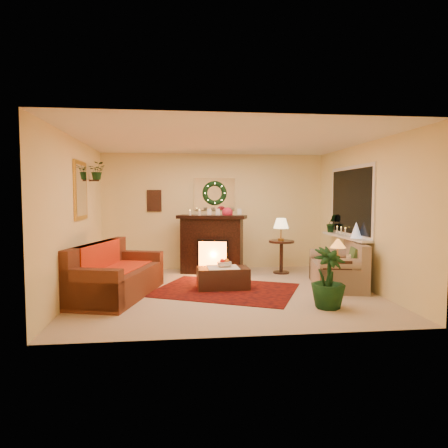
{
  "coord_description": "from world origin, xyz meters",
  "views": [
    {
      "loc": [
        -0.82,
        -6.79,
        1.65
      ],
      "look_at": [
        0.0,
        0.35,
        1.15
      ],
      "focal_mm": 32.0,
      "sensor_mm": 36.0,
      "label": 1
    }
  ],
  "objects": [
    {
      "name": "wall_front",
      "position": [
        0.0,
        -2.25,
        1.3
      ],
      "size": [
        5.0,
        5.0,
        0.0
      ],
      "primitive_type": "plane",
      "color": "#EFD88C",
      "rests_on": "ground"
    },
    {
      "name": "mantel_candle_b",
      "position": [
        -0.38,
        1.63,
        1.26
      ],
      "size": [
        0.06,
        0.06,
        0.19
      ],
      "primitive_type": "cylinder",
      "color": "beige",
      "rests_on": "fireplace"
    },
    {
      "name": "lamp_cream",
      "position": [
        1.35,
        1.47,
        0.88
      ],
      "size": [
        0.32,
        0.32,
        0.5
      ],
      "primitive_type": "cone",
      "color": "#FFDE93",
      "rests_on": "side_table_round"
    },
    {
      "name": "wall_back",
      "position": [
        0.0,
        2.25,
        1.3
      ],
      "size": [
        5.0,
        5.0,
        0.0
      ],
      "primitive_type": "plane",
      "color": "#EFD88C",
      "rests_on": "ground"
    },
    {
      "name": "floor",
      "position": [
        0.0,
        0.0,
        0.0
      ],
      "size": [
        5.0,
        5.0,
        0.0
      ],
      "primitive_type": "plane",
      "color": "beige",
      "rests_on": "ground"
    },
    {
      "name": "wreath",
      "position": [
        0.0,
        2.19,
        1.72
      ],
      "size": [
        0.55,
        0.11,
        0.55
      ],
      "primitive_type": "torus",
      "rotation": [
        1.57,
        0.0,
        0.0
      ],
      "color": "#194719",
      "rests_on": "wall_back"
    },
    {
      "name": "side_table_round",
      "position": [
        1.37,
        1.5,
        0.32
      ],
      "size": [
        0.64,
        0.64,
        0.7
      ],
      "primitive_type": "cylinder",
      "rotation": [
        0.0,
        0.0,
        -0.21
      ],
      "color": "black",
      "rests_on": "floor"
    },
    {
      "name": "wall_right",
      "position": [
        2.5,
        0.0,
        1.3
      ],
      "size": [
        4.5,
        4.5,
        0.0
      ],
      "primitive_type": "plane",
      "color": "#EFD88C",
      "rests_on": "ground"
    },
    {
      "name": "loveseat",
      "position": [
        2.06,
        0.15,
        0.42
      ],
      "size": [
        1.1,
        1.57,
        0.83
      ],
      "primitive_type": "cube",
      "rotation": [
        0.0,
        0.0,
        -0.2
      ],
      "color": "gray",
      "rests_on": "floor"
    },
    {
      "name": "gold_mirror",
      "position": [
        -2.48,
        0.3,
        1.75
      ],
      "size": [
        0.03,
        0.84,
        1.0
      ],
      "primitive_type": "cube",
      "color": "gold",
      "rests_on": "wall_left"
    },
    {
      "name": "mini_tree",
      "position": [
        2.39,
        0.11,
        1.04
      ],
      "size": [
        0.2,
        0.2,
        0.3
      ],
      "primitive_type": "cone",
      "color": "white",
      "rests_on": "window_sill"
    },
    {
      "name": "area_rug",
      "position": [
        -0.01,
        0.08,
        0.01
      ],
      "size": [
        2.88,
        2.59,
        0.01
      ],
      "primitive_type": "cube",
      "rotation": [
        0.0,
        0.0,
        -0.43
      ],
      "color": "#47170F",
      "rests_on": "floor"
    },
    {
      "name": "mantel_candle_a",
      "position": [
        -0.57,
        1.64,
        1.26
      ],
      "size": [
        0.06,
        0.06,
        0.17
      ],
      "primitive_type": "cylinder",
      "color": "white",
      "rests_on": "fireplace"
    },
    {
      "name": "fireplace",
      "position": [
        -0.11,
        1.65,
        0.55
      ],
      "size": [
        1.35,
        0.78,
        1.18
      ],
      "primitive_type": "cube",
      "rotation": [
        0.0,
        0.0,
        -0.31
      ],
      "color": "black",
      "rests_on": "floor"
    },
    {
      "name": "fruit_bowl",
      "position": [
        -0.0,
        0.23,
        0.45
      ],
      "size": [
        0.26,
        0.26,
        0.06
      ],
      "primitive_type": "cylinder",
      "color": "white",
      "rests_on": "coffee_table"
    },
    {
      "name": "hanging_plant",
      "position": [
        -2.34,
        1.05,
        1.97
      ],
      "size": [
        0.33,
        0.28,
        0.36
      ],
      "primitive_type": "imported",
      "color": "#194719",
      "rests_on": "wall_left"
    },
    {
      "name": "lamp_tiffany",
      "position": [
        1.87,
        -0.32,
        0.74
      ],
      "size": [
        0.27,
        0.27,
        0.39
      ],
      "primitive_type": "cone",
      "color": "orange",
      "rests_on": "end_table_square"
    },
    {
      "name": "red_throw",
      "position": [
        -1.9,
        0.04,
        0.46
      ],
      "size": [
        0.86,
        1.39,
        0.02
      ],
      "primitive_type": "cube",
      "color": "red",
      "rests_on": "sofa"
    },
    {
      "name": "wall_left",
      "position": [
        -2.5,
        0.0,
        1.3
      ],
      "size": [
        4.5,
        4.5,
        0.0
      ],
      "primitive_type": "plane",
      "color": "#EFD88C",
      "rests_on": "ground"
    },
    {
      "name": "sill_plant",
      "position": [
        2.4,
        1.29,
        1.08
      ],
      "size": [
        0.28,
        0.22,
        0.5
      ],
      "primitive_type": "imported",
      "color": "#10390F",
      "rests_on": "window_sill"
    },
    {
      "name": "end_table_square",
      "position": [
        1.84,
        -0.29,
        0.27
      ],
      "size": [
        0.56,
        0.56,
        0.58
      ],
      "primitive_type": "cube",
      "rotation": [
        0.0,
        0.0,
        -0.2
      ],
      "color": "black",
      "rests_on": "floor"
    },
    {
      "name": "window_sill",
      "position": [
        2.38,
        0.55,
        0.87
      ],
      "size": [
        0.22,
        1.86,
        0.04
      ],
      "primitive_type": "cube",
      "color": "white",
      "rests_on": "wall_right"
    },
    {
      "name": "sofa",
      "position": [
        -1.81,
        -0.14,
        0.43
      ],
      "size": [
        1.41,
        2.22,
        0.88
      ],
      "primitive_type": "cube",
      "rotation": [
        0.0,
        0.0,
        -0.27
      ],
      "color": "brown",
      "rests_on": "floor"
    },
    {
      "name": "mantel_mirror",
      "position": [
        0.0,
        2.23,
        1.7
      ],
      "size": [
        0.92,
        0.02,
        0.72
      ],
      "primitive_type": "cube",
      "color": "white",
      "rests_on": "wall_back"
    },
    {
      "name": "window_frame",
      "position": [
        2.48,
        0.55,
        1.55
      ],
      "size": [
        0.03,
        1.86,
        1.36
      ],
      "primitive_type": "cube",
      "color": "white",
      "rests_on": "wall_right"
    },
    {
      "name": "poinsettia",
      "position": [
        0.22,
        1.61,
        1.3
      ],
      "size": [
        0.23,
        0.23,
        0.23
      ],
      "primitive_type": "sphere",
      "color": "red",
      "rests_on": "fireplace"
    },
    {
      "name": "floor_palm",
      "position": [
        1.37,
        -1.2,
        0.45
      ],
      "size": [
        1.97,
        1.97,
        2.68
      ],
      "primitive_type": "imported",
      "rotation": [
        0.0,
        0.0,
        0.41
      ],
      "color": "#0D3311",
      "rests_on": "floor"
    },
    {
      "name": "wall_art",
      "position": [
        -1.35,
        2.23,
        1.55
      ],
      "size": [
        0.32,
        0.03,
        0.48
      ],
      "primitive_type": "cube",
      "color": "#381E11",
      "rests_on": "wall_back"
    },
    {
      "name": "window_glass",
      "position": [
        2.47,
        0.55,
        1.55
      ],
      "size": [
        0.02,
        1.7,
        1.22
      ],
      "primitive_type": "cube",
      "color": "black",
      "rests_on": "wall_right"
    },
    {
      "name": "coffee_table",
      "position": [
        -0.04,
        0.19,
        0.21
      ],
      "size": [
        0.92,
        0.52,
        0.38
      ],
      "primitive_type": "cube",
      "rotation": [
        0.0,
        0.0,
        0.02
      ],
      "color": "#4F3012",
      "rests_on": "floor"
    },
    {
      "name": "ceiling",
      "position": [
        0.0,
        0.0,
        2.6
      ],
      "size": [
        5.0,
        5.0,
        0.0
      ],
      "primitive_type": "plane",
      "color": "white",
      "rests_on": "ground"
    }
  ]
}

